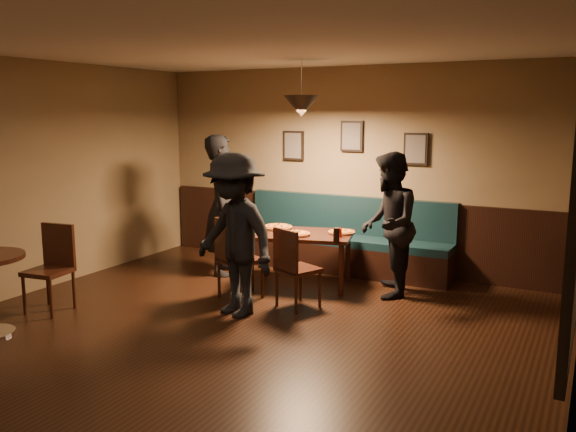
% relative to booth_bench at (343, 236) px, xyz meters
% --- Properties ---
extents(floor, '(7.00, 7.00, 0.00)m').
position_rel_booth_bench_xyz_m(floor, '(0.00, -3.20, -0.50)').
color(floor, black).
rests_on(floor, ground).
extents(ceiling, '(7.00, 7.00, 0.00)m').
position_rel_booth_bench_xyz_m(ceiling, '(0.00, -3.20, 2.30)').
color(ceiling, silver).
rests_on(ceiling, ground).
extents(wall_back, '(6.00, 0.00, 6.00)m').
position_rel_booth_bench_xyz_m(wall_back, '(0.00, 0.30, 0.90)').
color(wall_back, '#8C704F').
rests_on(wall_back, ground).
extents(wainscot, '(5.88, 0.06, 1.00)m').
position_rel_booth_bench_xyz_m(wainscot, '(0.00, 0.27, 0.00)').
color(wainscot, black).
rests_on(wainscot, ground).
extents(booth_bench, '(3.00, 0.60, 1.00)m').
position_rel_booth_bench_xyz_m(booth_bench, '(0.00, 0.00, 0.00)').
color(booth_bench, '#0F232D').
rests_on(booth_bench, ground).
extents(window_glass, '(0.00, 2.40, 2.40)m').
position_rel_booth_bench_xyz_m(window_glass, '(2.93, -2.70, 1.00)').
color(window_glass, black).
rests_on(window_glass, wall_right).
extents(picture_left, '(0.32, 0.04, 0.42)m').
position_rel_booth_bench_xyz_m(picture_left, '(-0.90, 0.27, 1.20)').
color(picture_left, black).
rests_on(picture_left, wall_back).
extents(picture_center, '(0.32, 0.04, 0.42)m').
position_rel_booth_bench_xyz_m(picture_center, '(0.00, 0.27, 1.35)').
color(picture_center, black).
rests_on(picture_center, wall_back).
extents(picture_right, '(0.32, 0.04, 0.42)m').
position_rel_booth_bench_xyz_m(picture_right, '(0.90, 0.27, 1.20)').
color(picture_right, black).
rests_on(picture_right, wall_back).
extents(pendant_lamp, '(0.44, 0.44, 0.25)m').
position_rel_booth_bench_xyz_m(pendant_lamp, '(-0.20, -0.89, 1.75)').
color(pendant_lamp, black).
rests_on(pendant_lamp, ceiling).
extents(dining_table, '(1.44, 1.12, 0.68)m').
position_rel_booth_bench_xyz_m(dining_table, '(-0.20, -0.89, -0.16)').
color(dining_table, black).
rests_on(dining_table, floor).
extents(chair_near_left, '(0.55, 0.55, 0.97)m').
position_rel_booth_bench_xyz_m(chair_near_left, '(-0.60, -1.68, -0.02)').
color(chair_near_left, black).
rests_on(chair_near_left, floor).
extents(chair_near_right, '(0.53, 0.53, 0.91)m').
position_rel_booth_bench_xyz_m(chair_near_right, '(0.15, -1.66, -0.04)').
color(chair_near_right, black).
rests_on(chair_near_right, floor).
extents(diner_left, '(0.69, 0.81, 1.88)m').
position_rel_booth_bench_xyz_m(diner_left, '(-1.41, -0.84, 0.44)').
color(diner_left, black).
rests_on(diner_left, floor).
extents(diner_right, '(0.86, 0.99, 1.72)m').
position_rel_booth_bench_xyz_m(diner_right, '(0.90, -0.77, 0.36)').
color(diner_right, black).
rests_on(diner_right, floor).
extents(diner_front, '(1.28, 0.98, 1.76)m').
position_rel_booth_bench_xyz_m(diner_front, '(-0.34, -2.20, 0.38)').
color(diner_front, black).
rests_on(diner_front, floor).
extents(pizza_a, '(0.49, 0.49, 0.04)m').
position_rel_booth_bench_xyz_m(pizza_a, '(-0.59, -0.79, 0.20)').
color(pizza_a, orange).
rests_on(pizza_a, dining_table).
extents(pizza_b, '(0.46, 0.46, 0.04)m').
position_rel_booth_bench_xyz_m(pizza_b, '(-0.19, -1.06, 0.20)').
color(pizza_b, '#C16524').
rests_on(pizza_b, dining_table).
extents(pizza_c, '(0.34, 0.34, 0.04)m').
position_rel_booth_bench_xyz_m(pizza_c, '(0.27, -0.69, 0.20)').
color(pizza_c, orange).
rests_on(pizza_c, dining_table).
extents(soda_glass, '(0.09, 0.09, 0.16)m').
position_rel_booth_bench_xyz_m(soda_glass, '(0.40, -1.16, 0.26)').
color(soda_glass, black).
rests_on(soda_glass, dining_table).
extents(tabasco_bottle, '(0.03, 0.03, 0.13)m').
position_rel_booth_bench_xyz_m(tabasco_bottle, '(0.35, -0.92, 0.25)').
color(tabasco_bottle, '#9C0E05').
rests_on(tabasco_bottle, dining_table).
extents(napkin_a, '(0.18, 0.18, 0.01)m').
position_rel_booth_bench_xyz_m(napkin_a, '(-0.76, -0.65, 0.18)').
color(napkin_a, '#227F39').
rests_on(napkin_a, dining_table).
extents(napkin_b, '(0.17, 0.17, 0.01)m').
position_rel_booth_bench_xyz_m(napkin_b, '(-0.75, -1.15, 0.18)').
color(napkin_b, '#207929').
rests_on(napkin_b, dining_table).
extents(cutlery_set, '(0.21, 0.02, 0.00)m').
position_rel_booth_bench_xyz_m(cutlery_set, '(-0.20, -1.28, 0.18)').
color(cutlery_set, silver).
rests_on(cutlery_set, dining_table).
extents(cafe_chair_far, '(0.47, 0.47, 0.96)m').
position_rel_booth_bench_xyz_m(cafe_chair_far, '(-2.20, -3.08, -0.02)').
color(cafe_chair_far, black).
rests_on(cafe_chair_far, floor).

